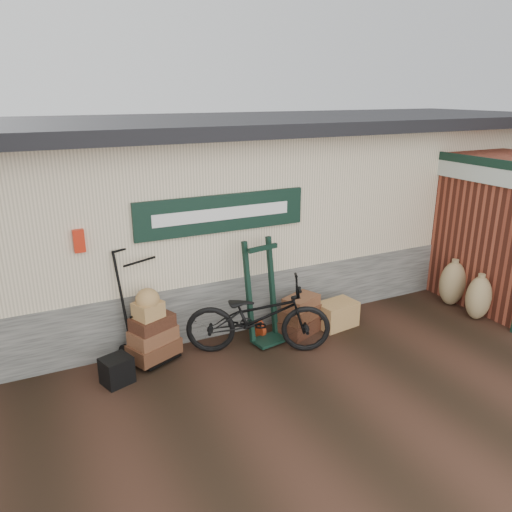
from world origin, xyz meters
The scene contains 11 objects.
ground centered at (0.00, 0.00, 0.00)m, with size 80.00×80.00×0.00m, color black.
station_building centered at (-0.01, 2.74, 1.61)m, with size 14.40×4.10×3.20m.
brick_outbuilding centered at (4.70, 1.19, 1.30)m, with size 1.71×4.51×2.62m.
porter_trolley centered at (-1.57, 0.85, 0.82)m, with size 0.82×0.62×1.65m, color black, non-canonical shape.
green_barrow centered at (0.16, 0.58, 0.78)m, with size 0.57×0.48×1.57m, color black, non-canonical shape.
suitcase_stack centered at (0.79, 0.53, 0.31)m, with size 0.69×0.43×0.61m, color #361A11, non-canonical shape.
wicker_hamper centered at (1.45, 0.46, 0.21)m, with size 0.63×0.41×0.41m, color olive.
black_trunk centered at (-2.09, 0.34, 0.18)m, with size 0.37×0.31×0.37m, color black.
bicycle centered at (-0.06, 0.29, 0.61)m, with size 2.09×0.73×1.22m, color black.
burlap_sack_left centered at (3.77, 0.28, 0.40)m, with size 0.50×0.42×0.80m, color #94814F.
burlap_sack_right centered at (3.71, -0.34, 0.37)m, with size 0.47×0.39×0.75m, color #94814F.
Camera 1 is at (-2.97, -5.55, 3.63)m, focal length 35.00 mm.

